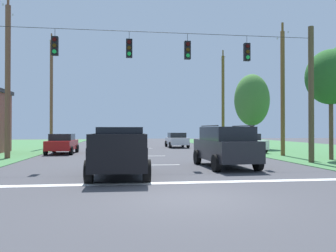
# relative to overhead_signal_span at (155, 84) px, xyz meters

# --- Properties ---
(ground_plane) EXTENTS (120.00, 120.00, 0.00)m
(ground_plane) POSITION_rel_overhead_signal_span_xyz_m (0.06, -8.51, -4.22)
(ground_plane) COLOR #3D3D42
(stop_bar_stripe) EXTENTS (14.47, 0.45, 0.01)m
(stop_bar_stripe) POSITION_rel_overhead_signal_span_xyz_m (0.06, -5.90, -4.22)
(stop_bar_stripe) COLOR white
(stop_bar_stripe) RESTS_ON ground
(lane_dash_0) EXTENTS (2.50, 0.15, 0.01)m
(lane_dash_0) POSITION_rel_overhead_signal_span_xyz_m (0.06, 0.10, -4.22)
(lane_dash_0) COLOR white
(lane_dash_0) RESTS_ON ground
(lane_dash_1) EXTENTS (2.50, 0.15, 0.01)m
(lane_dash_1) POSITION_rel_overhead_signal_span_xyz_m (0.06, 6.16, -4.22)
(lane_dash_1) COLOR white
(lane_dash_1) RESTS_ON ground
(lane_dash_2) EXTENTS (2.50, 0.15, 0.01)m
(lane_dash_2) POSITION_rel_overhead_signal_span_xyz_m (0.06, 15.79, -4.22)
(lane_dash_2) COLOR white
(lane_dash_2) RESTS_ON ground
(overhead_signal_span) EXTENTS (17.73, 0.31, 7.58)m
(overhead_signal_span) POSITION_rel_overhead_signal_span_xyz_m (0.00, 0.00, 0.00)
(overhead_signal_span) COLOR brown
(overhead_signal_span) RESTS_ON ground
(pickup_truck) EXTENTS (2.38, 5.45, 1.95)m
(pickup_truck) POSITION_rel_overhead_signal_span_xyz_m (-1.79, -3.66, -3.26)
(pickup_truck) COLOR black
(pickup_truck) RESTS_ON ground
(suv_black) EXTENTS (2.35, 4.87, 2.05)m
(suv_black) POSITION_rel_overhead_signal_span_xyz_m (3.32, -1.47, -3.16)
(suv_black) COLOR black
(suv_black) RESTS_ON ground
(distant_car_crossing_white) EXTENTS (2.33, 4.45, 1.52)m
(distant_car_crossing_white) POSITION_rel_overhead_signal_span_xyz_m (8.26, 8.91, -3.43)
(distant_car_crossing_white) COLOR silver
(distant_car_crossing_white) RESTS_ON ground
(distant_car_oncoming) EXTENTS (2.08, 4.33, 1.52)m
(distant_car_oncoming) POSITION_rel_overhead_signal_span_xyz_m (-6.22, 9.27, -3.43)
(distant_car_oncoming) COLOR maroon
(distant_car_oncoming) RESTS_ON ground
(distant_car_far_parked) EXTENTS (2.05, 4.32, 1.52)m
(distant_car_far_parked) POSITION_rel_overhead_signal_span_xyz_m (3.92, 17.08, -3.43)
(distant_car_far_parked) COLOR silver
(distant_car_far_parked) RESTS_ON ground
(utility_pole_mid_right) EXTENTS (0.29, 1.72, 9.37)m
(utility_pole_mid_right) POSITION_rel_overhead_signal_span_xyz_m (9.48, 4.94, 0.31)
(utility_pole_mid_right) COLOR brown
(utility_pole_mid_right) RESTS_ON ground
(utility_pole_far_right) EXTENTS (0.33, 1.75, 10.77)m
(utility_pole_far_right) POSITION_rel_overhead_signal_span_xyz_m (9.55, 19.38, 0.97)
(utility_pole_far_right) COLOR brown
(utility_pole_far_right) RESTS_ON ground
(utility_pole_mid_left) EXTENTS (0.33, 1.96, 10.53)m
(utility_pole_mid_left) POSITION_rel_overhead_signal_span_xyz_m (-8.89, 5.14, 0.79)
(utility_pole_mid_left) COLOR brown
(utility_pole_mid_left) RESTS_ON ground
(utility_pole_far_left) EXTENTS (0.31, 1.79, 11.61)m
(utility_pole_far_left) POSITION_rel_overhead_signal_span_xyz_m (-8.79, 18.12, 1.40)
(utility_pole_far_left) COLOR brown
(utility_pole_far_left) RESTS_ON ground
(tree_roadside_right) EXTENTS (3.34, 3.34, 7.16)m
(tree_roadside_right) POSITION_rel_overhead_signal_span_xyz_m (10.68, 13.68, 0.44)
(tree_roadside_right) COLOR brown
(tree_roadside_right) RESTS_ON ground
(tree_roadside_far_right) EXTENTS (3.01, 3.01, 6.74)m
(tree_roadside_far_right) POSITION_rel_overhead_signal_span_xyz_m (10.91, 1.56, 0.81)
(tree_roadside_far_right) COLOR brown
(tree_roadside_far_right) RESTS_ON ground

